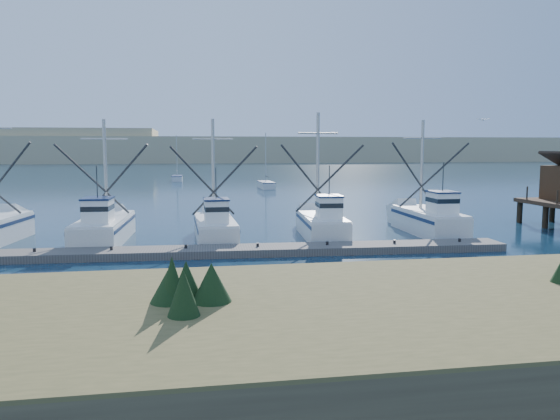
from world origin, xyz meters
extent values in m
plane|color=#0C2034|center=(0.00, 0.00, 0.00)|extent=(500.00, 500.00, 0.00)
cube|color=#4C422D|center=(-8.00, -10.00, 0.80)|extent=(40.00, 10.00, 1.60)
cube|color=#5D5753|center=(-5.80, 5.61, 0.22)|extent=(32.78, 3.44, 0.44)
cube|color=tan|center=(0.00, 210.00, 5.00)|extent=(360.00, 60.00, 10.00)
cube|color=white|center=(-12.92, 11.22, 0.71)|extent=(3.08, 8.57, 1.42)
cube|color=white|center=(-12.92, 9.06, 2.17)|extent=(1.65, 2.13, 1.50)
cylinder|color=#B7B2A8|center=(-12.92, 12.67, 4.62)|extent=(0.22, 0.22, 6.40)
cube|color=white|center=(-5.92, 10.75, 0.64)|extent=(2.56, 7.55, 1.28)
cube|color=white|center=(-5.92, 8.83, 2.03)|extent=(1.44, 1.86, 1.50)
cylinder|color=#B7B2A8|center=(-5.92, 12.03, 4.57)|extent=(0.22, 0.22, 6.58)
cube|color=white|center=(1.18, 10.64, 0.69)|extent=(3.05, 7.45, 1.38)
cube|color=white|center=(1.18, 8.78, 2.13)|extent=(1.59, 1.88, 1.50)
cylinder|color=#B7B2A8|center=(1.18, 11.89, 4.86)|extent=(0.22, 0.22, 6.95)
cube|color=white|center=(8.92, 10.92, 0.76)|extent=(2.75, 7.90, 1.52)
cube|color=white|center=(8.92, 8.91, 2.27)|extent=(1.54, 1.94, 1.50)
cylinder|color=#B7B2A8|center=(8.92, 12.26, 4.72)|extent=(0.22, 0.22, 6.40)
cube|color=white|center=(3.77, 54.61, 0.45)|extent=(1.95, 5.84, 0.90)
cylinder|color=#B7B2A8|center=(3.77, 54.91, 4.50)|extent=(0.12, 0.12, 7.20)
cube|color=white|center=(-9.39, 74.13, 0.45)|extent=(1.86, 5.63, 0.90)
cylinder|color=#B7B2A8|center=(-9.39, 74.43, 4.50)|extent=(0.12, 0.12, 7.20)
sphere|color=white|center=(12.33, 10.23, 7.88)|extent=(0.18, 0.18, 0.18)
cube|color=white|center=(12.07, 10.23, 7.90)|extent=(0.44, 0.11, 0.12)
cube|color=white|center=(12.60, 10.23, 7.90)|extent=(0.44, 0.11, 0.12)
camera|label=1|loc=(-7.65, -24.53, 6.00)|focal=35.00mm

